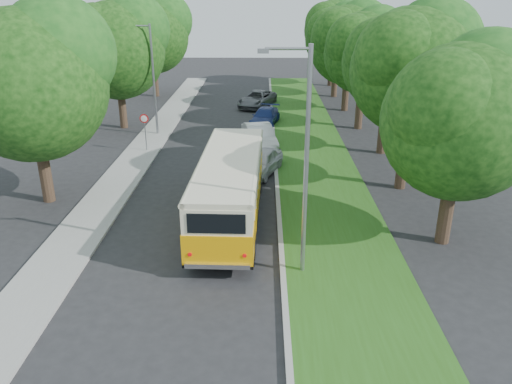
{
  "coord_description": "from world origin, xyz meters",
  "views": [
    {
      "loc": [
        2.86,
        -18.16,
        9.48
      ],
      "look_at": [
        2.57,
        1.57,
        1.5
      ],
      "focal_mm": 35.0,
      "sensor_mm": 36.0,
      "label": 1
    }
  ],
  "objects_px": {
    "lamppost_far": "(152,76)",
    "car_grey": "(257,99)",
    "lamppost_near": "(304,158)",
    "vintage_bus": "(230,190)",
    "car_blue": "(265,117)",
    "car_silver": "(261,162)",
    "car_white": "(259,137)"
  },
  "relations": [
    {
      "from": "car_silver",
      "to": "car_blue",
      "type": "xyz_separation_m",
      "value": [
        0.24,
        10.85,
        -0.04
      ]
    },
    {
      "from": "car_white",
      "to": "lamppost_far",
      "type": "bearing_deg",
      "value": 144.77
    },
    {
      "from": "vintage_bus",
      "to": "lamppost_near",
      "type": "bearing_deg",
      "value": -55.85
    },
    {
      "from": "lamppost_near",
      "to": "car_grey",
      "type": "distance_m",
      "value": 28.09
    },
    {
      "from": "car_grey",
      "to": "lamppost_far",
      "type": "bearing_deg",
      "value": -107.17
    },
    {
      "from": "lamppost_near",
      "to": "vintage_bus",
      "type": "distance_m",
      "value": 5.89
    },
    {
      "from": "lamppost_far",
      "to": "car_grey",
      "type": "height_order",
      "value": "lamppost_far"
    },
    {
      "from": "car_silver",
      "to": "car_grey",
      "type": "xyz_separation_m",
      "value": [
        -0.43,
        17.27,
        0.01
      ]
    },
    {
      "from": "vintage_bus",
      "to": "car_blue",
      "type": "distance_m",
      "value": 17.12
    },
    {
      "from": "car_silver",
      "to": "car_blue",
      "type": "distance_m",
      "value": 10.85
    },
    {
      "from": "car_silver",
      "to": "car_blue",
      "type": "bearing_deg",
      "value": 108.64
    },
    {
      "from": "vintage_bus",
      "to": "car_grey",
      "type": "bearing_deg",
      "value": 89.49
    },
    {
      "from": "vintage_bus",
      "to": "lamppost_far",
      "type": "bearing_deg",
      "value": 115.08
    },
    {
      "from": "car_white",
      "to": "car_blue",
      "type": "xyz_separation_m",
      "value": [
        0.37,
        6.04,
        -0.14
      ]
    },
    {
      "from": "lamppost_near",
      "to": "vintage_bus",
      "type": "xyz_separation_m",
      "value": [
        -2.76,
        4.33,
        -2.88
      ]
    },
    {
      "from": "lamppost_near",
      "to": "vintage_bus",
      "type": "height_order",
      "value": "lamppost_near"
    },
    {
      "from": "car_blue",
      "to": "car_grey",
      "type": "distance_m",
      "value": 6.46
    },
    {
      "from": "lamppost_near",
      "to": "lamppost_far",
      "type": "relative_size",
      "value": 1.07
    },
    {
      "from": "vintage_bus",
      "to": "car_silver",
      "type": "distance_m",
      "value": 6.37
    },
    {
      "from": "lamppost_far",
      "to": "car_grey",
      "type": "distance_m",
      "value": 12.14
    },
    {
      "from": "vintage_bus",
      "to": "car_white",
      "type": "distance_m",
      "value": 11.08
    },
    {
      "from": "car_silver",
      "to": "car_grey",
      "type": "distance_m",
      "value": 17.28
    },
    {
      "from": "car_blue",
      "to": "car_silver",
      "type": "bearing_deg",
      "value": -79.62
    },
    {
      "from": "lamppost_far",
      "to": "car_white",
      "type": "distance_m",
      "value": 8.66
    },
    {
      "from": "lamppost_near",
      "to": "car_silver",
      "type": "bearing_deg",
      "value": 97.86
    },
    {
      "from": "lamppost_near",
      "to": "car_white",
      "type": "xyz_separation_m",
      "value": [
        -1.58,
        15.32,
        -3.6
      ]
    },
    {
      "from": "vintage_bus",
      "to": "car_blue",
      "type": "xyz_separation_m",
      "value": [
        1.55,
        17.03,
        -0.86
      ]
    },
    {
      "from": "lamppost_near",
      "to": "car_white",
      "type": "height_order",
      "value": "lamppost_near"
    },
    {
      "from": "car_white",
      "to": "car_blue",
      "type": "relative_size",
      "value": 1.07
    },
    {
      "from": "lamppost_far",
      "to": "car_grey",
      "type": "relative_size",
      "value": 1.52
    },
    {
      "from": "vintage_bus",
      "to": "car_grey",
      "type": "height_order",
      "value": "vintage_bus"
    },
    {
      "from": "lamppost_far",
      "to": "car_silver",
      "type": "xyz_separation_m",
      "value": [
        7.45,
        -7.99,
        -3.44
      ]
    }
  ]
}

